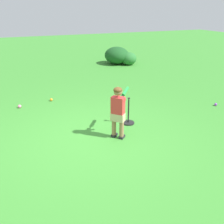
{
  "coord_description": "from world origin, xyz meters",
  "views": [
    {
      "loc": [
        -1.33,
        -4.27,
        2.48
      ],
      "look_at": [
        0.52,
        0.15,
        0.45
      ],
      "focal_mm": 39.95,
      "sensor_mm": 36.0,
      "label": 1
    }
  ],
  "objects_px": {
    "play_ball_far_right": "(20,106)",
    "batting_tee": "(128,119)",
    "play_ball_midfield": "(51,100)",
    "play_ball_near_batter": "(216,104)",
    "child_batter": "(118,108)"
  },
  "relations": [
    {
      "from": "play_ball_far_right",
      "to": "batting_tee",
      "type": "distance_m",
      "value": 2.98
    },
    {
      "from": "play_ball_midfield",
      "to": "play_ball_near_batter",
      "type": "distance_m",
      "value": 4.56
    },
    {
      "from": "child_batter",
      "to": "play_ball_far_right",
      "type": "relative_size",
      "value": 11.97
    },
    {
      "from": "child_batter",
      "to": "batting_tee",
      "type": "xyz_separation_m",
      "value": [
        0.47,
        0.5,
        -0.55
      ]
    },
    {
      "from": "play_ball_far_right",
      "to": "play_ball_midfield",
      "type": "bearing_deg",
      "value": 13.63
    },
    {
      "from": "play_ball_midfield",
      "to": "play_ball_near_batter",
      "type": "bearing_deg",
      "value": -27.33
    },
    {
      "from": "child_batter",
      "to": "play_ball_far_right",
      "type": "distance_m",
      "value": 3.09
    },
    {
      "from": "child_batter",
      "to": "play_ball_midfield",
      "type": "bearing_deg",
      "value": 108.66
    },
    {
      "from": "play_ball_midfield",
      "to": "child_batter",
      "type": "bearing_deg",
      "value": -71.34
    },
    {
      "from": "child_batter",
      "to": "play_ball_midfield",
      "type": "relative_size",
      "value": 13.35
    },
    {
      "from": "play_ball_near_batter",
      "to": "batting_tee",
      "type": "relative_size",
      "value": 0.12
    },
    {
      "from": "play_ball_near_batter",
      "to": "play_ball_midfield",
      "type": "bearing_deg",
      "value": 152.67
    },
    {
      "from": "child_batter",
      "to": "play_ball_near_batter",
      "type": "height_order",
      "value": "child_batter"
    },
    {
      "from": "child_batter",
      "to": "play_ball_midfield",
      "type": "distance_m",
      "value": 2.88
    },
    {
      "from": "play_ball_far_right",
      "to": "batting_tee",
      "type": "xyz_separation_m",
      "value": [
        2.24,
        -1.96,
        0.06
      ]
    }
  ]
}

